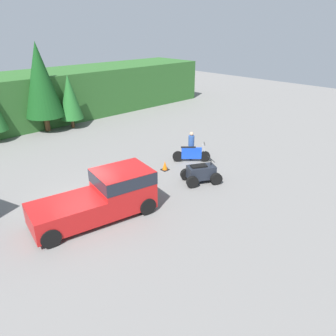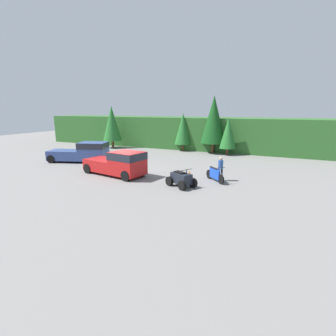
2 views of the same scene
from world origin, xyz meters
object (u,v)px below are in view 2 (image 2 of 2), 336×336
at_px(dirt_bike, 215,175).
at_px(traffic_cone, 190,174).
at_px(quad_atv, 181,179).
at_px(pickup_truck_second, 84,152).
at_px(rider_person, 220,168).
at_px(pickup_truck_red, 119,163).

height_order(dirt_bike, traffic_cone, dirt_bike).
relative_size(dirt_bike, traffic_cone, 3.20).
bearing_deg(quad_atv, pickup_truck_second, -170.33).
distance_m(pickup_truck_second, rider_person, 14.13).
bearing_deg(pickup_truck_second, rider_person, -23.68).
bearing_deg(dirt_bike, pickup_truck_red, -124.07).
bearing_deg(dirt_bike, pickup_truck_second, -142.55).
height_order(pickup_truck_second, quad_atv, pickup_truck_second).
bearing_deg(pickup_truck_red, pickup_truck_second, 163.90).
bearing_deg(traffic_cone, quad_atv, -82.99).
bearing_deg(pickup_truck_red, rider_person, 23.75).
height_order(quad_atv, rider_person, rider_person).
bearing_deg(rider_person, pickup_truck_red, -118.53).
height_order(pickup_truck_red, dirt_bike, pickup_truck_red).
bearing_deg(dirt_bike, quad_atv, -83.33).
xyz_separation_m(pickup_truck_second, traffic_cone, (11.71, -1.34, -0.79)).
relative_size(quad_atv, traffic_cone, 4.24).
height_order(pickup_truck_red, quad_atv, pickup_truck_red).
bearing_deg(quad_atv, rider_person, 79.37).
bearing_deg(quad_atv, pickup_truck_red, -159.97).
distance_m(dirt_bike, quad_atv, 2.89).
distance_m(dirt_bike, rider_person, 0.65).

